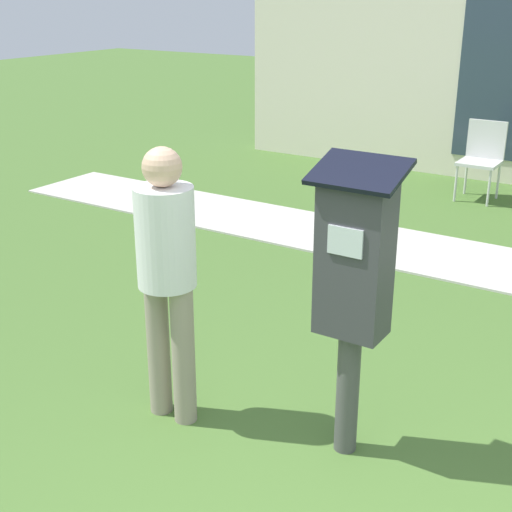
# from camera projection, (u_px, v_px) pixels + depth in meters

# --- Properties ---
(parking_meter) EXTENTS (0.44, 0.31, 1.59)m
(parking_meter) POSITION_uv_depth(u_px,v_px,m) (354.00, 274.00, 3.49)
(parking_meter) COLOR #4C4C4C
(parking_meter) RESTS_ON ground
(person_standing) EXTENTS (0.32, 0.32, 1.58)m
(person_standing) POSITION_uv_depth(u_px,v_px,m) (167.00, 266.00, 3.83)
(person_standing) COLOR gray
(person_standing) RESTS_ON ground
(outdoor_chair_left) EXTENTS (0.44, 0.44, 0.90)m
(outdoor_chair_left) POSITION_uv_depth(u_px,v_px,m) (482.00, 154.00, 8.22)
(outdoor_chair_left) COLOR silver
(outdoor_chair_left) RESTS_ON ground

